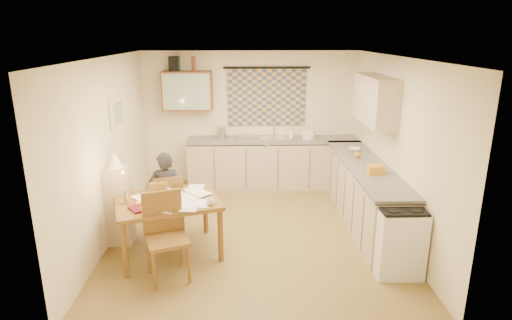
{
  "coord_description": "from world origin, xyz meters",
  "views": [
    {
      "loc": [
        -0.14,
        -5.76,
        2.8
      ],
      "look_at": [
        0.04,
        0.2,
        1.03
      ],
      "focal_mm": 30.0,
      "sensor_mm": 36.0,
      "label": 1
    }
  ],
  "objects_px": {
    "counter_right": "(364,193)",
    "chair_far": "(169,215)",
    "stove": "(397,239)",
    "dining_table": "(169,226)",
    "person": "(166,195)",
    "shelf_stand": "(119,206)",
    "counter_back": "(277,163)"
  },
  "relations": [
    {
      "from": "dining_table",
      "to": "shelf_stand",
      "type": "relative_size",
      "value": 1.39
    },
    {
      "from": "stove",
      "to": "counter_right",
      "type": "bearing_deg",
      "value": 90.0
    },
    {
      "from": "dining_table",
      "to": "shelf_stand",
      "type": "height_order",
      "value": "shelf_stand"
    },
    {
      "from": "counter_right",
      "to": "shelf_stand",
      "type": "xyz_separation_m",
      "value": [
        -3.54,
        -0.61,
        0.1
      ]
    },
    {
      "from": "stove",
      "to": "chair_far",
      "type": "bearing_deg",
      "value": 158.9
    },
    {
      "from": "counter_back",
      "to": "person",
      "type": "height_order",
      "value": "person"
    },
    {
      "from": "counter_back",
      "to": "dining_table",
      "type": "distance_m",
      "value": 3.03
    },
    {
      "from": "dining_table",
      "to": "person",
      "type": "bearing_deg",
      "value": 84.71
    },
    {
      "from": "counter_right",
      "to": "chair_far",
      "type": "xyz_separation_m",
      "value": [
        -2.93,
        -0.33,
        -0.17
      ]
    },
    {
      "from": "counter_back",
      "to": "dining_table",
      "type": "height_order",
      "value": "counter_back"
    },
    {
      "from": "counter_right",
      "to": "person",
      "type": "bearing_deg",
      "value": -172.4
    },
    {
      "from": "dining_table",
      "to": "chair_far",
      "type": "distance_m",
      "value": 0.61
    },
    {
      "from": "stove",
      "to": "shelf_stand",
      "type": "relative_size",
      "value": 0.78
    },
    {
      "from": "stove",
      "to": "chair_far",
      "type": "relative_size",
      "value": 0.94
    },
    {
      "from": "dining_table",
      "to": "shelf_stand",
      "type": "xyz_separation_m",
      "value": [
        -0.72,
        0.31,
        0.17
      ]
    },
    {
      "from": "stove",
      "to": "person",
      "type": "distance_m",
      "value": 3.13
    },
    {
      "from": "counter_right",
      "to": "stove",
      "type": "xyz_separation_m",
      "value": [
        0.0,
        -1.46,
        -0.03
      ]
    },
    {
      "from": "stove",
      "to": "chair_far",
      "type": "distance_m",
      "value": 3.14
    },
    {
      "from": "counter_back",
      "to": "stove",
      "type": "distance_m",
      "value": 3.33
    },
    {
      "from": "counter_right",
      "to": "dining_table",
      "type": "relative_size",
      "value": 1.94
    },
    {
      "from": "dining_table",
      "to": "stove",
      "type": "bearing_deg",
      "value": -28.45
    },
    {
      "from": "counter_back",
      "to": "shelf_stand",
      "type": "relative_size",
      "value": 3.02
    },
    {
      "from": "chair_far",
      "to": "shelf_stand",
      "type": "distance_m",
      "value": 0.72
    },
    {
      "from": "counter_back",
      "to": "stove",
      "type": "relative_size",
      "value": 3.88
    },
    {
      "from": "stove",
      "to": "dining_table",
      "type": "xyz_separation_m",
      "value": [
        -2.82,
        0.54,
        -0.05
      ]
    },
    {
      "from": "stove",
      "to": "dining_table",
      "type": "height_order",
      "value": "stove"
    },
    {
      "from": "counter_right",
      "to": "chair_far",
      "type": "relative_size",
      "value": 3.26
    },
    {
      "from": "counter_right",
      "to": "stove",
      "type": "relative_size",
      "value": 3.47
    },
    {
      "from": "counter_right",
      "to": "person",
      "type": "relative_size",
      "value": 2.39
    },
    {
      "from": "dining_table",
      "to": "person",
      "type": "xyz_separation_m",
      "value": [
        -0.12,
        0.53,
        0.24
      ]
    },
    {
      "from": "counter_back",
      "to": "chair_far",
      "type": "relative_size",
      "value": 3.65
    },
    {
      "from": "counter_back",
      "to": "counter_right",
      "type": "xyz_separation_m",
      "value": [
        1.21,
        -1.64,
        -0.0
      ]
    }
  ]
}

